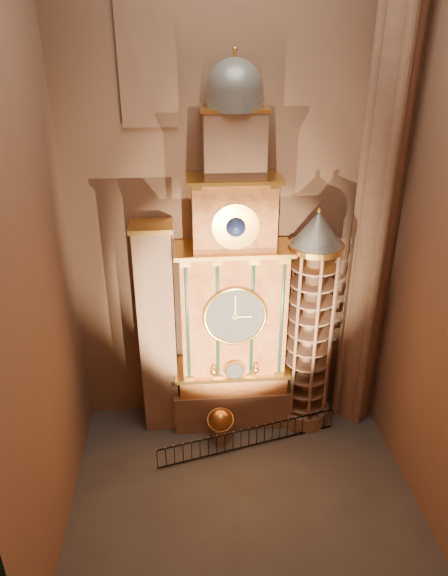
{
  "coord_description": "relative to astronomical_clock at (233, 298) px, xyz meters",
  "views": [
    {
      "loc": [
        -2.04,
        -15.19,
        17.01
      ],
      "look_at": [
        -0.56,
        3.0,
        8.15
      ],
      "focal_mm": 32.0,
      "sensor_mm": 36.0,
      "label": 1
    }
  ],
  "objects": [
    {
      "name": "floor",
      "position": [
        0.0,
        -4.96,
        -6.68
      ],
      "size": [
        14.0,
        14.0,
        0.0
      ],
      "primitive_type": "plane",
      "color": "#383330",
      "rests_on": "ground"
    },
    {
      "name": "wall_back",
      "position": [
        0.0,
        1.04,
        4.32
      ],
      "size": [
        22.0,
        0.0,
        22.0
      ],
      "primitive_type": "plane",
      "rotation": [
        1.57,
        0.0,
        0.0
      ],
      "color": "#8A604A",
      "rests_on": "floor"
    },
    {
      "name": "wall_left",
      "position": [
        -7.0,
        -4.96,
        4.32
      ],
      "size": [
        0.0,
        22.0,
        22.0
      ],
      "primitive_type": "plane",
      "rotation": [
        1.57,
        0.0,
        1.57
      ],
      "color": "#8A604A",
      "rests_on": "floor"
    },
    {
      "name": "astronomical_clock",
      "position": [
        0.0,
        0.0,
        0.0
      ],
      "size": [
        5.6,
        2.41,
        16.7
      ],
      "color": "#8C634C",
      "rests_on": "floor"
    },
    {
      "name": "portrait_tower",
      "position": [
        -3.4,
        0.02,
        -1.53
      ],
      "size": [
        1.8,
        1.6,
        10.2
      ],
      "color": "#8C634C",
      "rests_on": "floor"
    },
    {
      "name": "stair_turret",
      "position": [
        3.5,
        -0.26,
        -1.41
      ],
      "size": [
        2.5,
        2.5,
        10.8
      ],
      "color": "#8C634C",
      "rests_on": "floor"
    },
    {
      "name": "gothic_pier",
      "position": [
        6.1,
        0.04,
        4.32
      ],
      "size": [
        2.04,
        2.04,
        22.0
      ],
      "color": "#8C634C",
      "rests_on": "floor"
    },
    {
      "name": "stained_glass_window",
      "position": [
        -3.2,
        0.95,
        9.82
      ],
      "size": [
        2.2,
        0.14,
        5.2
      ],
      "color": "#391B7D",
      "rests_on": "wall_back"
    },
    {
      "name": "celestial_globe",
      "position": [
        -0.7,
        -1.69,
        -5.59
      ],
      "size": [
        1.4,
        1.34,
        1.81
      ],
      "color": "#8C634C",
      "rests_on": "floor"
    },
    {
      "name": "iron_railing",
      "position": [
        0.57,
        -2.18,
        -6.1
      ],
      "size": [
        8.3,
        2.11,
        1.07
      ],
      "color": "black",
      "rests_on": "floor"
    }
  ]
}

